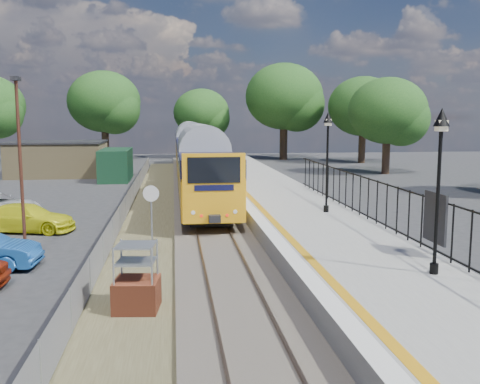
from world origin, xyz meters
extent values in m
plane|color=#2D2D30|center=(0.00, 0.00, 0.00)|extent=(120.00, 120.00, 0.00)
cube|color=#473F38|center=(0.00, 10.00, 0.10)|extent=(3.40, 80.00, 0.20)
cube|color=#4C472D|center=(-2.90, 8.00, 0.03)|extent=(2.60, 70.00, 0.06)
cube|color=brown|center=(-0.72, 10.00, 0.22)|extent=(0.07, 80.00, 0.14)
cube|color=brown|center=(0.72, 10.00, 0.22)|extent=(0.07, 80.00, 0.14)
cube|color=gray|center=(4.20, 8.00, 0.45)|extent=(5.00, 70.00, 0.90)
cube|color=silver|center=(1.95, 8.00, 0.91)|extent=(0.50, 70.00, 0.01)
cube|color=orange|center=(2.45, 8.00, 0.91)|extent=(0.30, 70.00, 0.01)
cylinder|color=black|center=(5.50, -4.00, 1.05)|extent=(0.24, 0.24, 0.30)
cylinder|color=black|center=(5.50, -4.00, 2.90)|extent=(0.10, 0.10, 3.70)
cube|color=black|center=(5.50, -4.00, 4.85)|extent=(0.08, 0.08, 0.30)
cube|color=beige|center=(5.50, -4.00, 5.02)|extent=(0.26, 0.26, 0.30)
cone|color=black|center=(5.50, -4.00, 5.25)|extent=(0.44, 0.44, 0.50)
cylinder|color=black|center=(5.30, 6.00, 1.05)|extent=(0.24, 0.24, 0.30)
cylinder|color=black|center=(5.30, 6.00, 2.90)|extent=(0.10, 0.10, 3.70)
cube|color=black|center=(5.30, 6.00, 4.85)|extent=(0.08, 0.08, 0.30)
cube|color=beige|center=(5.30, 6.00, 5.02)|extent=(0.26, 0.26, 0.30)
cone|color=black|center=(5.30, 6.00, 5.25)|extent=(0.44, 0.44, 0.50)
cube|color=black|center=(6.55, 2.50, 2.65)|extent=(0.05, 26.00, 0.05)
cube|color=black|center=(6.50, -2.00, 2.10)|extent=(0.08, 1.40, 1.60)
cube|color=#968255|center=(-12.00, 32.00, 1.50)|extent=(8.00, 6.00, 3.00)
cube|color=black|center=(-12.00, 32.00, 3.05)|extent=(8.20, 6.20, 0.15)
cube|color=#13361E|center=(-6.50, 28.00, 1.30)|extent=(2.40, 6.00, 2.60)
cylinder|color=#332319|center=(-10.00, 50.00, 1.92)|extent=(0.88, 0.88, 3.85)
ellipsoid|color=#194818|center=(-10.00, 50.00, 7.15)|extent=(8.80, 8.80, 7.48)
cylinder|color=#332319|center=(2.00, 52.00, 1.57)|extent=(0.72, 0.72, 3.15)
ellipsoid|color=#194818|center=(2.00, 52.00, 5.85)|extent=(7.20, 7.20, 6.12)
cylinder|color=#332319|center=(12.00, 48.00, 2.10)|extent=(0.96, 0.96, 4.20)
ellipsoid|color=#194818|center=(12.00, 48.00, 7.80)|extent=(9.60, 9.60, 8.16)
cylinder|color=#332319|center=(20.00, 42.00, 1.75)|extent=(0.80, 0.80, 3.50)
ellipsoid|color=#194818|center=(20.00, 42.00, 6.50)|extent=(8.00, 8.00, 6.80)
cylinder|color=#332319|center=(18.00, 30.00, 1.57)|extent=(0.72, 0.72, 3.15)
ellipsoid|color=#194818|center=(18.00, 30.00, 5.85)|extent=(7.20, 7.20, 6.12)
cube|color=orange|center=(0.00, 14.86, 1.69)|extent=(2.80, 20.00, 1.90)
cube|color=black|center=(0.00, 14.86, 2.99)|extent=(2.82, 20.00, 0.90)
cube|color=black|center=(0.00, 14.86, 2.99)|extent=(2.82, 18.00, 0.70)
cube|color=black|center=(0.00, 14.86, 0.51)|extent=(2.00, 18.00, 0.45)
cube|color=orange|center=(0.00, 35.46, 1.69)|extent=(2.80, 20.00, 1.90)
cube|color=black|center=(0.00, 35.46, 2.99)|extent=(2.82, 20.00, 0.90)
cube|color=black|center=(0.00, 35.46, 2.99)|extent=(2.82, 18.00, 0.70)
cube|color=black|center=(0.00, 35.46, 0.51)|extent=(2.00, 18.00, 0.45)
cube|color=black|center=(0.00, 4.65, 3.04)|extent=(2.24, 0.04, 1.10)
cube|color=brown|center=(-2.74, -3.52, 0.45)|extent=(1.30, 1.30, 0.90)
cylinder|color=#999EA3|center=(-2.50, 1.26, 1.29)|extent=(0.06, 0.06, 2.57)
cylinder|color=silver|center=(-2.50, 1.21, 2.57)|extent=(0.57, 0.14, 0.58)
cylinder|color=#482318|center=(-7.12, 2.15, 3.27)|extent=(0.12, 0.12, 6.54)
cube|color=black|center=(-7.12, 2.15, 6.59)|extent=(0.25, 0.50, 0.15)
imported|color=yellow|center=(-8.45, 7.52, 0.64)|extent=(4.70, 2.68, 1.28)
camera|label=1|loc=(-1.69, -17.71, 5.24)|focal=40.00mm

